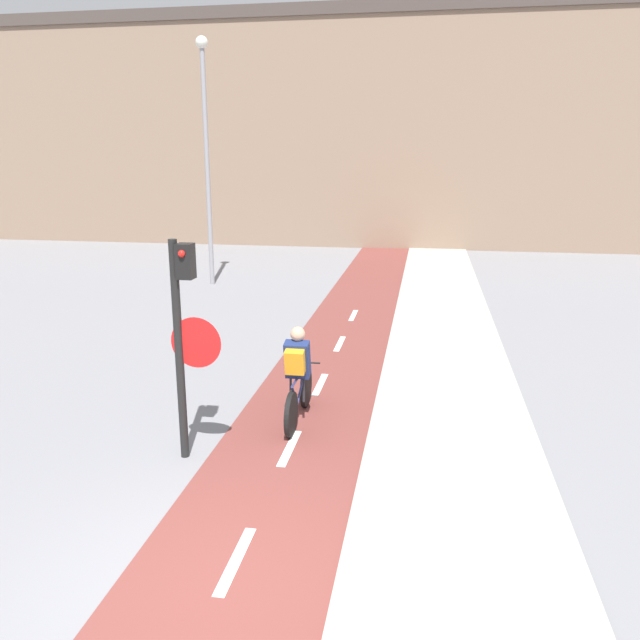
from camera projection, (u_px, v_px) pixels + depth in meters
ground_plane at (220, 596)px, 5.73m from camera, size 120.00×120.00×0.00m
bike_lane at (220, 594)px, 5.73m from camera, size 2.04×60.00×0.02m
sidewalk_strip at (467, 623)px, 5.36m from camera, size 2.40×60.00×0.05m
building_row_background at (392, 132)px, 28.36m from camera, size 60.00×5.20×9.97m
traffic_light_pole at (184, 326)px, 7.91m from camera, size 0.67×0.25×2.93m
street_lamp_far at (206, 139)px, 18.56m from camera, size 0.36×0.36×7.26m
cyclist_near at (298, 378)px, 9.30m from camera, size 0.46×1.79×1.50m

